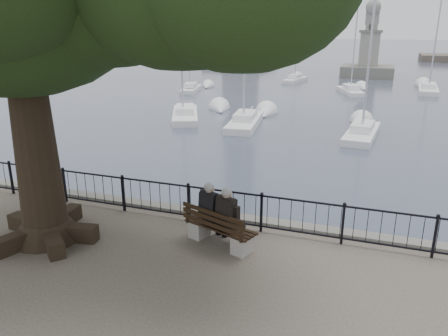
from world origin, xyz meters
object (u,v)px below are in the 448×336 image
at_px(bench, 219,232).
at_px(lion_monument, 369,58).
at_px(person_left, 213,214).
at_px(person_right, 230,219).

bearing_deg(bench, lion_monument, 87.91).
height_order(bench, person_left, person_left).
bearing_deg(person_left, person_right, -19.65).
xyz_separation_m(bench, person_right, (0.29, 0.01, 0.37)).
relative_size(person_left, lion_monument, 0.17).
xyz_separation_m(bench, person_left, (-0.20, 0.18, 0.37)).
bearing_deg(bench, person_left, 137.75).
height_order(person_right, lion_monument, lion_monument).
bearing_deg(person_left, lion_monument, 87.66).
xyz_separation_m(person_left, lion_monument, (1.97, 48.28, 0.55)).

